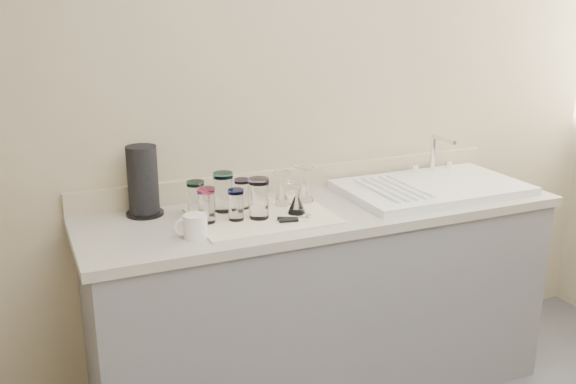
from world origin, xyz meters
name	(u,v)px	position (x,y,z in m)	size (l,w,h in m)	color
room_envelope	(561,86)	(0.00, 0.00, 1.56)	(3.54, 3.50, 2.52)	#49494E
counter_unit	(323,302)	(0.00, 1.20, 0.45)	(2.06, 0.62, 0.90)	slate
sink_unit	(432,187)	(0.55, 1.20, 0.92)	(0.82, 0.50, 0.22)	white
dish_towel	(262,216)	(-0.29, 1.18, 0.90)	(0.55, 0.42, 0.01)	white
tumbler_teal	(196,198)	(-0.53, 1.29, 0.98)	(0.07, 0.07, 0.14)	white
tumbler_cyan	(223,192)	(-0.42, 1.29, 0.99)	(0.08, 0.08, 0.16)	white
tumbler_purple	(242,193)	(-0.34, 1.29, 0.97)	(0.06, 0.06, 0.13)	white
tumbler_magenta	(206,205)	(-0.52, 1.18, 0.98)	(0.07, 0.07, 0.14)	white
tumbler_blue	(236,204)	(-0.41, 1.16, 0.97)	(0.06, 0.06, 0.13)	white
tumbler_lavender	(259,198)	(-0.32, 1.15, 0.99)	(0.08, 0.08, 0.16)	white
goblet_back_left	(282,193)	(-0.16, 1.28, 0.96)	(0.08, 0.08, 0.14)	white
goblet_back_right	(303,189)	(-0.06, 1.28, 0.96)	(0.09, 0.09, 0.16)	white
goblet_front_left	(297,202)	(-0.16, 1.14, 0.95)	(0.08, 0.08, 0.14)	white
can_opener	(295,219)	(-0.20, 1.05, 0.92)	(0.13, 0.08, 0.02)	silver
white_mug	(195,226)	(-0.61, 1.05, 0.95)	(0.13, 0.11, 0.09)	silver
paper_towel_roll	(143,182)	(-0.72, 1.39, 1.04)	(0.15, 0.15, 0.29)	black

